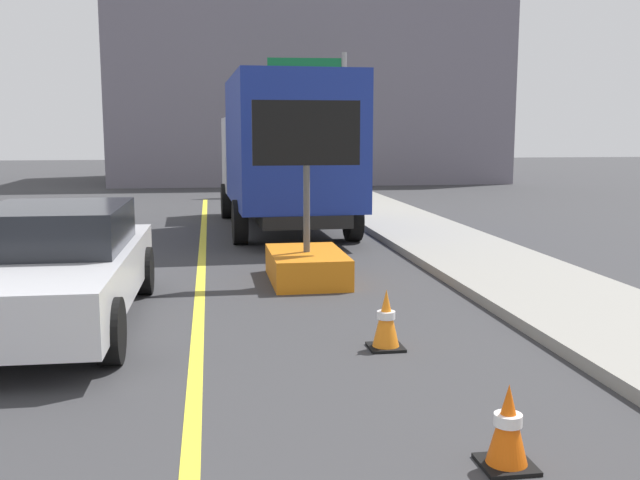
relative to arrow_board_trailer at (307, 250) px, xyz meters
The scene contains 8 objects.
lane_center_stripe 4.72m from the arrow_board_trailer, 109.84° to the right, with size 0.14×36.00×0.01m, color yellow.
arrow_board_trailer is the anchor object (origin of this frame).
box_truck 5.88m from the arrow_board_trailer, 87.45° to the left, with size 2.79×7.14×3.40m.
pickup_car 3.82m from the arrow_board_trailer, 148.18° to the right, with size 2.00×4.72×1.38m.
highway_guide_sign 15.44m from the arrow_board_trailer, 80.30° to the left, with size 2.79×0.29×5.00m.
far_building_block 24.07m from the arrow_board_trailer, 82.75° to the left, with size 17.05×9.45×8.23m, color slate.
traffic_cone_near_sign 6.30m from the arrow_board_trailer, 85.25° to the right, with size 0.36×0.36×0.58m.
traffic_cone_mid_lane 3.56m from the arrow_board_trailer, 84.21° to the right, with size 0.36×0.36×0.63m.
Camera 1 is at (0.18, -0.19, 2.24)m, focal length 40.39 mm.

